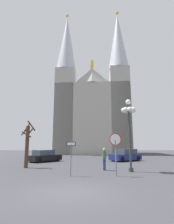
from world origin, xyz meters
name	(u,v)px	position (x,y,z in m)	size (l,w,h in m)	color
ground_plane	(71,192)	(0.00, 0.00, 0.00)	(120.00, 120.00, 0.00)	#38383D
cathedral	(93,109)	(1.97, 33.48, 10.33)	(17.23, 14.56, 33.75)	#ADA89E
stop_sign	(115,146)	(2.63, 3.98, 2.00)	(0.82, 0.15, 2.83)	slate
one_way_arrow_sign	(71,154)	(-0.39, 4.01, 1.45)	(0.61, 0.19, 2.25)	slate
street_lamp	(129,117)	(4.09, 5.98, 4.26)	(1.23, 1.23, 5.73)	#2D3833
bare_tree	(27,144)	(-4.85, 8.31, 2.11)	(1.23, 1.21, 4.23)	#473323
parked_car_near_navy	(126,155)	(5.61, 15.25, 0.70)	(4.43, 3.80, 1.51)	navy
parked_car_far_black	(45,156)	(-4.61, 14.24, 0.66)	(3.98, 4.29, 1.42)	black
pedestrian_walking	(104,157)	(2.10, 6.75, 1.09)	(0.32, 0.32, 1.79)	navy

